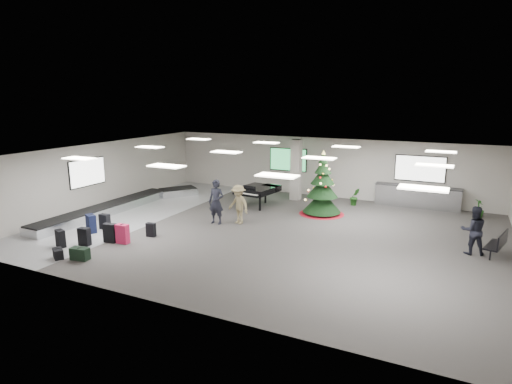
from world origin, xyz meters
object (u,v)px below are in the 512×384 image
at_px(traveler_a, 216,202).
at_px(potted_plant_right, 478,209).
at_px(traveler_bench, 473,230).
at_px(potted_plant_left, 355,197).
at_px(baggage_carousel, 122,205).
at_px(service_counter, 417,197).
at_px(christmas_tree, 322,193).
at_px(bench, 498,243).
at_px(grand_piano, 257,190).
at_px(pink_suitcase, 123,234).
at_px(traveler_b, 238,204).

bearing_deg(traveler_a, potted_plant_right, 28.52).
xyz_separation_m(traveler_bench, potted_plant_left, (-5.28, 4.99, -0.42)).
relative_size(baggage_carousel, service_counter, 2.40).
xyz_separation_m(christmas_tree, traveler_bench, (6.28, -2.72, -0.16)).
bearing_deg(service_counter, bench, -61.05).
bearing_deg(traveler_bench, christmas_tree, -38.57).
bearing_deg(potted_plant_left, potted_plant_right, 2.24).
bearing_deg(christmas_tree, baggage_carousel, -158.65).
relative_size(grand_piano, bench, 1.53).
height_order(service_counter, bench, service_counter).
relative_size(service_counter, pink_suitcase, 5.38).
bearing_deg(baggage_carousel, service_counter, 27.67).
distance_m(grand_piano, potted_plant_right, 10.26).
bearing_deg(potted_plant_left, christmas_tree, -113.88).
relative_size(pink_suitcase, traveler_a, 0.39).
distance_m(traveler_a, traveler_bench, 9.95).
bearing_deg(potted_plant_right, baggage_carousel, -158.90).
relative_size(pink_suitcase, potted_plant_left, 0.84).
bearing_deg(bench, potted_plant_right, 110.73).
distance_m(christmas_tree, grand_piano, 3.37).
distance_m(traveler_b, traveler_bench, 9.07).
bearing_deg(traveler_a, traveler_b, 24.53).
distance_m(christmas_tree, traveler_b, 4.13).
bearing_deg(service_counter, traveler_bench, -67.94).
bearing_deg(christmas_tree, service_counter, 39.81).
bearing_deg(christmas_tree, pink_suitcase, -127.32).
height_order(traveler_b, potted_plant_left, traveler_b).
bearing_deg(traveler_bench, baggage_carousel, -12.24).
distance_m(traveler_bench, potted_plant_right, 5.24).
height_order(bench, traveler_b, traveler_b).
relative_size(service_counter, grand_piano, 1.83).
xyz_separation_m(service_counter, potted_plant_right, (2.71, -0.73, -0.12)).
relative_size(baggage_carousel, bench, 6.70).
bearing_deg(potted_plant_right, traveler_bench, -93.27).
distance_m(service_counter, bench, 6.64).
height_order(pink_suitcase, christmas_tree, christmas_tree).
xyz_separation_m(grand_piano, potted_plant_right, (9.94, 2.50, -0.39)).
bearing_deg(grand_piano, baggage_carousel, -139.62).
bearing_deg(traveler_b, grand_piano, 118.75).
relative_size(service_counter, traveler_a, 2.10).
xyz_separation_m(pink_suitcase, potted_plant_left, (6.50, 9.47, 0.08)).
xyz_separation_m(bench, traveler_bench, (-0.80, -0.13, 0.37)).
relative_size(christmas_tree, traveler_bench, 1.74).
height_order(service_counter, pink_suitcase, service_counter).
height_order(baggage_carousel, service_counter, service_counter).
xyz_separation_m(bench, potted_plant_left, (-6.08, 4.86, -0.05)).
xyz_separation_m(service_counter, grand_piano, (-7.24, -3.24, 0.27)).
bearing_deg(pink_suitcase, baggage_carousel, 129.04).
height_order(christmas_tree, grand_piano, christmas_tree).
height_order(baggage_carousel, grand_piano, grand_piano).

